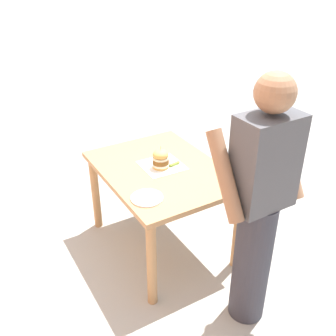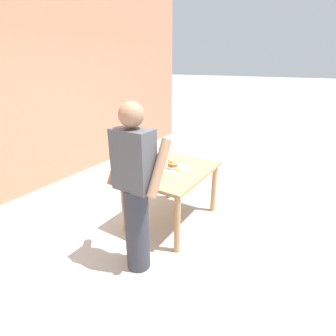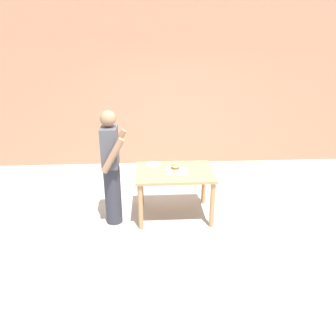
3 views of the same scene
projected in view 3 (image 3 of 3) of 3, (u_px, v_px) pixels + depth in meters
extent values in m
plane|color=#ADAAA3|center=(174.00, 215.00, 5.14)|extent=(80.00, 80.00, 0.00)
cube|color=tan|center=(175.00, 172.00, 4.88)|extent=(0.87, 1.15, 0.04)
cylinder|color=tan|center=(212.00, 205.00, 4.70)|extent=(0.07, 0.07, 0.70)
cylinder|color=tan|center=(204.00, 184.00, 5.39)|extent=(0.07, 0.07, 0.70)
cylinder|color=tan|center=(140.00, 207.00, 4.64)|extent=(0.07, 0.07, 0.70)
cylinder|color=tan|center=(141.00, 185.00, 5.33)|extent=(0.07, 0.07, 0.70)
cube|color=white|center=(177.00, 171.00, 4.85)|extent=(0.31, 0.31, 0.00)
cylinder|color=#E5B25B|center=(175.00, 170.00, 4.87)|extent=(0.12, 0.12, 0.02)
cylinder|color=silver|center=(175.00, 169.00, 4.87)|extent=(0.13, 0.13, 0.02)
cylinder|color=brown|center=(175.00, 167.00, 4.86)|extent=(0.13, 0.13, 0.04)
cylinder|color=silver|center=(175.00, 166.00, 4.85)|extent=(0.12, 0.12, 0.02)
ellipsoid|color=#E5B25B|center=(175.00, 164.00, 4.84)|extent=(0.12, 0.12, 0.07)
cylinder|color=#D1B77F|center=(175.00, 161.00, 4.82)|extent=(0.00, 0.00, 0.05)
cylinder|color=#8EA83D|center=(174.00, 173.00, 4.77)|extent=(0.09, 0.04, 0.02)
cylinder|color=white|center=(153.00, 164.00, 5.13)|extent=(0.22, 0.22, 0.01)
cylinder|color=silver|center=(153.00, 164.00, 5.11)|extent=(0.04, 0.17, 0.01)
cylinder|color=silver|center=(153.00, 163.00, 5.14)|extent=(0.03, 0.17, 0.01)
cylinder|color=#33333D|center=(113.00, 194.00, 4.79)|extent=(0.24, 0.24, 0.90)
cube|color=#4C4C51|center=(110.00, 147.00, 4.53)|extent=(0.36, 0.22, 0.56)
sphere|color=#9E7051|center=(108.00, 118.00, 4.38)|extent=(0.22, 0.22, 0.22)
cylinder|color=#9E7051|center=(113.00, 156.00, 4.34)|extent=(0.09, 0.34, 0.50)
cylinder|color=#9E7051|center=(116.00, 145.00, 4.76)|extent=(0.09, 0.34, 0.50)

